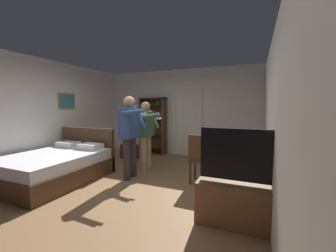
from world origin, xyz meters
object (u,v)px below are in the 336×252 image
bookshelf (153,124)px  suitcase_dark (129,151)px  person_blue_shirt (130,131)px  laptop (227,150)px  wooden_chair (200,157)px  person_striped_shirt (146,131)px  side_table (228,165)px  bed (57,166)px  tv_flatscreen (245,199)px  bottle_on_table (236,148)px

bookshelf → suitcase_dark: bookshelf is taller
person_blue_shirt → laptop: bearing=2.9°
wooden_chair → person_blue_shirt: bearing=-170.0°
person_striped_shirt → person_blue_shirt: bearing=-91.9°
side_table → person_striped_shirt: person_striped_shirt is taller
bed → person_striped_shirt: bearing=44.3°
bookshelf → suitcase_dark: (-0.35, -0.88, -0.77)m
person_blue_shirt → tv_flatscreen: bearing=-22.7°
person_striped_shirt → suitcase_dark: 1.45m
tv_flatscreen → person_striped_shirt: (-2.33, 1.64, 0.59)m
wooden_chair → person_striped_shirt: person_striped_shirt is taller
bookshelf → person_striped_shirt: size_ratio=1.10×
bookshelf → person_striped_shirt: bookshelf is taller
wooden_chair → person_blue_shirt: (-1.46, -0.26, 0.48)m
suitcase_dark → person_striped_shirt: bearing=-27.5°
bookshelf → side_table: size_ratio=2.60×
laptop → person_striped_shirt: 2.05m
wooden_chair → suitcase_dark: 2.71m
bed → tv_flatscreen: tv_flatscreen is taller
tv_flatscreen → person_striped_shirt: size_ratio=0.77×
laptop → suitcase_dark: laptop is taller
bed → bottle_on_table: (3.52, 0.76, 0.51)m
person_striped_shirt → suitcase_dark: (-0.99, 0.77, -0.74)m
bookshelf → person_blue_shirt: size_ratio=1.04×
bookshelf → wooden_chair: size_ratio=1.84×
wooden_chair → bottle_on_table: bearing=-15.5°
wooden_chair → person_blue_shirt: 1.56m
tv_flatscreen → laptop: (-0.37, 1.09, 0.39)m
side_table → suitcase_dark: (-2.98, 1.28, -0.26)m
side_table → bottle_on_table: size_ratio=2.63×
side_table → laptop: laptop is taller
bookshelf → tv_flatscreen: bookshelf is taller
tv_flatscreen → person_blue_shirt: size_ratio=0.72×
bottle_on_table → person_blue_shirt: bearing=-178.3°
tv_flatscreen → wooden_chair: size_ratio=1.28×
bed → side_table: bearing=14.0°
tv_flatscreen → suitcase_dark: 4.10m
side_table → bookshelf: bearing=140.5°
person_striped_shirt → suitcase_dark: bearing=142.2°
wooden_chair → person_blue_shirt: person_blue_shirt is taller
bottle_on_table → tv_flatscreen: bearing=-79.2°
bookshelf → suitcase_dark: 1.22m
laptop → person_striped_shirt: person_striped_shirt is taller
person_blue_shirt → side_table: bearing=4.1°
person_blue_shirt → suitcase_dark: bearing=124.2°
tv_flatscreen → suitcase_dark: bearing=144.0°
bottle_on_table → suitcase_dark: size_ratio=0.57×
laptop → suitcase_dark: 3.28m
bottle_on_table → person_striped_shirt: bearing=164.4°
bed → bookshelf: 3.17m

